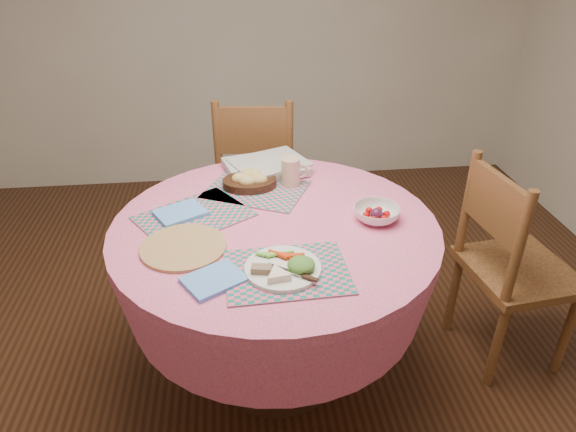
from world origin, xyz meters
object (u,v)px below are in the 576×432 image
dinner_plate (285,267)px  latte_mug (291,172)px  wicker_trivet (184,247)px  bread_bowl (250,180)px  chair_right (510,264)px  fruit_bowl (376,214)px  chair_back (256,174)px  dining_table (275,266)px

dinner_plate → latte_mug: (0.09, 0.63, 0.04)m
wicker_trivet → bread_bowl: 0.51m
bread_bowl → latte_mug: bearing=-0.1°
chair_right → dinner_plate: bearing=100.6°
wicker_trivet → latte_mug: latte_mug is taller
dinner_plate → fruit_bowl: bearing=38.1°
wicker_trivet → latte_mug: size_ratio=2.51×
chair_back → dinner_plate: bearing=97.2°
bread_bowl → dinner_plate: bearing=-82.2°
dinner_plate → chair_back: bearing=91.3°
wicker_trivet → fruit_bowl: size_ratio=1.58×
dining_table → latte_mug: bearing=72.5°
dining_table → chair_back: size_ratio=1.28×
wicker_trivet → dinner_plate: bearing=-28.1°
bread_bowl → latte_mug: latte_mug is taller
dinner_plate → fruit_bowl: size_ratio=1.32×
chair_back → chair_right: bearing=142.4°
chair_right → bread_bowl: bearing=66.6°
wicker_trivet → fruit_bowl: (0.72, 0.12, 0.02)m
fruit_bowl → bread_bowl: bearing=144.8°
fruit_bowl → chair_back: bearing=112.8°
fruit_bowl → latte_mug: bearing=131.2°
bread_bowl → chair_right: bearing=-16.5°
wicker_trivet → chair_right: bearing=5.6°
chair_back → latte_mug: size_ratio=8.12×
chair_right → fruit_bowl: size_ratio=4.96×
dining_table → bread_bowl: (-0.08, 0.31, 0.23)m
fruit_bowl → wicker_trivet: bearing=-170.7°
bread_bowl → fruit_bowl: size_ratio=1.21×
chair_right → wicker_trivet: 1.35m
dining_table → chair_back: bearing=91.3°
latte_mug → bread_bowl: bearing=179.9°
chair_right → wicker_trivet: bearing=88.7°
latte_mug → fruit_bowl: latte_mug is taller
chair_back → wicker_trivet: 1.16m
wicker_trivet → dining_table: bearing=21.9°
chair_right → fruit_bowl: (-0.60, -0.01, 0.29)m
chair_back → fruit_bowl: 1.09m
chair_right → wicker_trivet: size_ratio=3.13×
bread_bowl → latte_mug: size_ratio=1.92×
chair_back → fruit_bowl: (0.41, -0.97, 0.27)m
dining_table → fruit_bowl: fruit_bowl is taller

